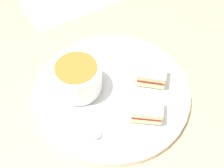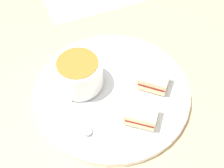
{
  "view_description": "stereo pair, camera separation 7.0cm",
  "coord_description": "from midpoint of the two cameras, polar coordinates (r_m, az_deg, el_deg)",
  "views": [
    {
      "loc": [
        0.27,
        -0.34,
        0.6
      ],
      "look_at": [
        0.0,
        0.0,
        0.04
      ],
      "focal_mm": 50.0,
      "sensor_mm": 36.0,
      "label": 1
    },
    {
      "loc": [
        0.32,
        -0.29,
        0.6
      ],
      "look_at": [
        0.0,
        0.0,
        0.04
      ],
      "focal_mm": 50.0,
      "sensor_mm": 36.0,
      "label": 2
    }
  ],
  "objects": [
    {
      "name": "soup_bowl",
      "position": [
        0.7,
        -9.24,
        1.05
      ],
      "size": [
        0.11,
        0.11,
        0.07
      ],
      "color": "white",
      "rests_on": "plate"
    },
    {
      "name": "ground_plane",
      "position": [
        0.74,
        -2.73,
        -2.1
      ],
      "size": [
        2.4,
        2.4,
        0.0
      ],
      "primitive_type": "plane",
      "color": "tan"
    },
    {
      "name": "spoon",
      "position": [
        0.66,
        -6.72,
        -8.45
      ],
      "size": [
        0.11,
        0.04,
        0.01
      ],
      "rotation": [
        0.0,
        0.0,
        6.07
      ],
      "color": "silver",
      "rests_on": "plate"
    },
    {
      "name": "plate",
      "position": [
        0.73,
        -2.76,
        -1.6
      ],
      "size": [
        0.36,
        0.36,
        0.02
      ],
      "color": "white",
      "rests_on": "ground_plane"
    },
    {
      "name": "sandwich_half_near",
      "position": [
        0.67,
        3.37,
        -4.88
      ],
      "size": [
        0.08,
        0.08,
        0.03
      ],
      "rotation": [
        0.0,
        0.0,
        0.56
      ],
      "color": "beige",
      "rests_on": "plate"
    },
    {
      "name": "sandwich_half_far",
      "position": [
        0.73,
        4.49,
        1.58
      ],
      "size": [
        0.08,
        0.08,
        0.03
      ],
      "rotation": [
        0.0,
        0.0,
        0.49
      ],
      "color": "beige",
      "rests_on": "plate"
    }
  ]
}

